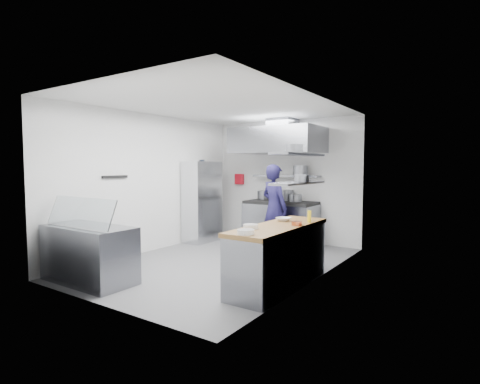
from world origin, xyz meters
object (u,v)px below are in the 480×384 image
Objects in this scene: gas_range at (281,224)px; wire_rack at (202,202)px; chef at (274,208)px; display_case at (89,254)px.

gas_range is 1.87m from wire_rack.
gas_range is 0.85m from chef.
gas_range is at bearing 25.74° from wire_rack.
gas_range is at bearing 74.98° from display_case.
gas_range reaches higher than display_case.
chef is (0.21, -0.69, 0.44)m from gas_range.
gas_range is 0.90× the size of chef.
display_case is (-1.10, -4.10, -0.03)m from gas_range.
chef is at bearing 68.99° from display_case.
chef is 0.96× the size of wire_rack.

